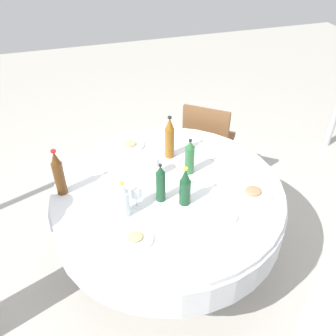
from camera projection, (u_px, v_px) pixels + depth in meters
The scene contains 18 objects.
ground_plane at pixel (168, 259), 2.89m from camera, with size 10.00×10.00×0.00m, color #B7B2A8.
dining_table at pixel (168, 204), 2.52m from camera, with size 1.55×1.55×0.74m.
bottle_clear_west at pixel (124, 200), 2.17m from camera, with size 0.07×0.07×0.26m.
bottle_brown_outer at pixel (58, 174), 2.30m from camera, with size 0.07×0.07×0.33m.
bottle_green_south at pixel (190, 157), 2.49m from camera, with size 0.07×0.07×0.27m.
bottle_dark_green_east at pixel (185, 187), 2.24m from camera, with size 0.07×0.07×0.28m.
bottle_dark_green_left at pixel (161, 184), 2.27m from camera, with size 0.06×0.06×0.28m.
bottle_amber_mid at pixel (170, 139), 2.62m from camera, with size 0.07×0.07×0.33m.
wine_glass_east at pixel (155, 162), 2.48m from camera, with size 0.07×0.07×0.15m.
wine_glass_left at pixel (136, 192), 2.23m from camera, with size 0.07×0.07×0.16m.
plate_rear at pixel (130, 145), 2.81m from camera, with size 0.21×0.21×0.04m.
plate_near at pixel (135, 238), 2.07m from camera, with size 0.20×0.20×0.04m.
plate_inner at pixel (253, 193), 2.38m from camera, with size 0.25×0.25×0.04m.
plate_north at pixel (217, 213), 2.24m from camera, with size 0.26×0.26×0.02m.
knife_outer at pixel (108, 180), 2.49m from camera, with size 0.18×0.02×0.01m, color silver.
spoon_south at pixel (77, 205), 2.30m from camera, with size 0.18×0.02×0.01m, color silver.
fork_east at pixel (221, 163), 2.64m from camera, with size 0.18×0.02×0.01m, color silver.
chair_right at pixel (208, 139), 3.30m from camera, with size 0.56×0.56×0.87m.
Camera 1 is at (-0.52, -1.77, 2.33)m, focal length 39.49 mm.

